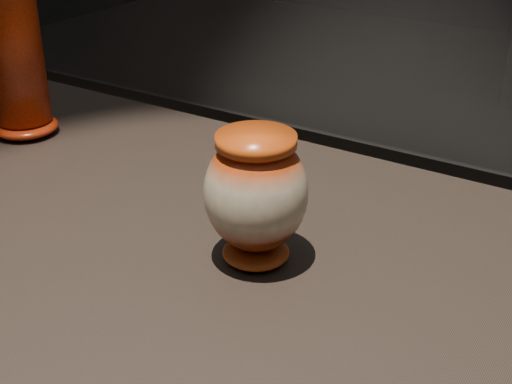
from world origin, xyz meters
TOP-DOWN VIEW (x-y plane):
  - main_vase at (0.02, 0.04)m, footprint 0.12×0.12m
  - tall_vase at (-0.54, 0.17)m, footprint 0.13×0.13m

SIDE VIEW (x-z plane):
  - main_vase at x=0.02m, z-range 0.91..1.07m
  - tall_vase at x=-0.54m, z-range 0.89..1.24m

